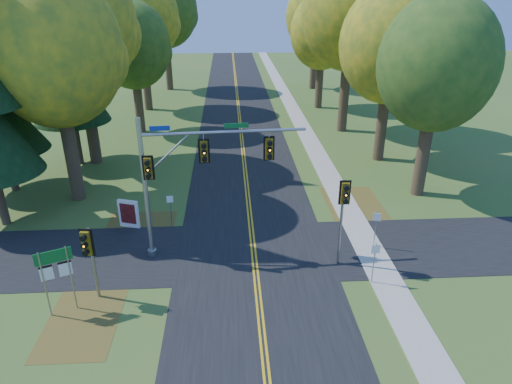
{
  "coord_description": "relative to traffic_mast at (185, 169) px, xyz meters",
  "views": [
    {
      "loc": [
        -1.13,
        -18.77,
        12.92
      ],
      "look_at": [
        0.17,
        2.57,
        3.2
      ],
      "focal_mm": 32.0,
      "sensor_mm": 36.0,
      "label": 1
    }
  ],
  "objects": [
    {
      "name": "traffic_mast",
      "position": [
        0.0,
        0.0,
        0.0
      ],
      "size": [
        8.13,
        1.07,
        7.39
      ],
      "rotation": [
        0.0,
        0.0,
        0.07
      ],
      "color": "#999BA2",
      "rests_on": "ground"
    },
    {
      "name": "reg_sign_e_south",
      "position": [
        8.75,
        -3.24,
        -3.25
      ],
      "size": [
        0.42,
        0.07,
        2.19
      ],
      "rotation": [
        0.0,
        0.0,
        0.06
      ],
      "color": "gray",
      "rests_on": "ground"
    },
    {
      "name": "road_main",
      "position": [
        3.31,
        -2.05,
        -4.74
      ],
      "size": [
        8.0,
        160.0,
        0.02
      ],
      "primitive_type": "cube",
      "color": "black",
      "rests_on": "ground"
    },
    {
      "name": "centerline_right",
      "position": [
        3.41,
        -2.05,
        -4.72
      ],
      "size": [
        0.1,
        160.0,
        0.01
      ],
      "primitive_type": "cube",
      "color": "gold",
      "rests_on": "road_main"
    },
    {
      "name": "tree_e_b",
      "position": [
        14.28,
        13.53,
        4.15
      ],
      "size": [
        7.6,
        7.6,
        13.33
      ],
      "color": "#38281C",
      "rests_on": "ground"
    },
    {
      "name": "tree_e_a",
      "position": [
        14.88,
        6.73,
        3.78
      ],
      "size": [
        7.2,
        7.2,
        12.73
      ],
      "color": "#38281C",
      "rests_on": "ground"
    },
    {
      "name": "leaf_patch_e",
      "position": [
        10.11,
        3.95,
        -4.74
      ],
      "size": [
        3.5,
        8.0,
        0.0
      ],
      "primitive_type": "cube",
      "color": "brown",
      "rests_on": "ground"
    },
    {
      "name": "tree_w_e",
      "position": [
        -5.61,
        42.04,
        5.32
      ],
      "size": [
        8.4,
        8.4,
        14.97
      ],
      "color": "#38281C",
      "rests_on": "ground"
    },
    {
      "name": "reg_sign_w",
      "position": [
        -1.33,
        3.14,
        -3.41
      ],
      "size": [
        0.38,
        0.07,
        1.96
      ],
      "rotation": [
        0.0,
        0.0,
        0.08
      ],
      "color": "gray",
      "rests_on": "ground"
    },
    {
      "name": "ped_signal_pole",
      "position": [
        -3.95,
        -3.71,
        -2.04
      ],
      "size": [
        0.57,
        0.67,
        3.64
      ],
      "rotation": [
        0.0,
        0.0,
        -0.15
      ],
      "color": "gray",
      "rests_on": "ground"
    },
    {
      "name": "road_cross",
      "position": [
        3.31,
        -0.05,
        -4.74
      ],
      "size": [
        60.0,
        6.0,
        0.02
      ],
      "primitive_type": "cube",
      "color": "black",
      "rests_on": "ground"
    },
    {
      "name": "tree_e_d",
      "position": [
        12.58,
        30.82,
        3.49
      ],
      "size": [
        7.0,
        7.0,
        12.32
      ],
      "color": "#38281C",
      "rests_on": "ground"
    },
    {
      "name": "tree_w_a",
      "position": [
        -7.82,
        7.33,
        4.74
      ],
      "size": [
        8.0,
        8.0,
        14.15
      ],
      "color": "#38281C",
      "rests_on": "ground"
    },
    {
      "name": "east_signal_pole",
      "position": [
        7.51,
        -1.68,
        -1.19
      ],
      "size": [
        0.54,
        0.63,
        4.7
      ],
      "rotation": [
        0.0,
        0.0,
        -0.03
      ],
      "color": "gray",
      "rests_on": "ground"
    },
    {
      "name": "route_sign_cluster",
      "position": [
        -5.16,
        -4.45,
        -2.53
      ],
      "size": [
        1.36,
        0.64,
        3.15
      ],
      "rotation": [
        0.0,
        0.0,
        0.42
      ],
      "color": "gray",
      "rests_on": "ground"
    },
    {
      "name": "tree_w_d",
      "position": [
        -6.81,
        31.14,
        5.03
      ],
      "size": [
        8.2,
        8.2,
        14.56
      ],
      "color": "#38281C",
      "rests_on": "ground"
    },
    {
      "name": "tree_e_c",
      "position": [
        13.19,
        21.64,
        5.91
      ],
      "size": [
        8.8,
        8.8,
        15.79
      ],
      "color": "#38281C",
      "rests_on": "ground"
    },
    {
      "name": "leaf_patch_w_far",
      "position": [
        -4.19,
        -5.05,
        -4.74
      ],
      "size": [
        3.0,
        5.0,
        0.0
      ],
      "primitive_type": "cube",
      "color": "brown",
      "rests_on": "ground"
    },
    {
      "name": "tree_e_e",
      "position": [
        13.78,
        41.53,
        4.44
      ],
      "size": [
        7.8,
        7.8,
        13.74
      ],
      "color": "#38281C",
      "rests_on": "ground"
    },
    {
      "name": "sidewalk_east",
      "position": [
        9.51,
        -2.05,
        -4.72
      ],
      "size": [
        1.6,
        160.0,
        0.06
      ],
      "primitive_type": "cube",
      "color": "#9E998E",
      "rests_on": "ground"
    },
    {
      "name": "centerline_left",
      "position": [
        3.21,
        -2.05,
        -4.72
      ],
      "size": [
        0.1,
        160.0,
        0.01
      ],
      "primitive_type": "cube",
      "color": "gold",
      "rests_on": "road_main"
    },
    {
      "name": "ground",
      "position": [
        3.31,
        -2.05,
        -4.75
      ],
      "size": [
        160.0,
        160.0,
        0.0
      ],
      "primitive_type": "plane",
      "color": "#386021",
      "rests_on": "ground"
    },
    {
      "name": "tree_w_b",
      "position": [
        -8.41,
        14.24,
        5.62
      ],
      "size": [
        8.6,
        8.6,
        15.38
      ],
      "color": "#38281C",
      "rests_on": "ground"
    },
    {
      "name": "pine_c",
      "position": [
        -9.69,
        13.95,
        4.94
      ],
      "size": [
        5.6,
        5.6,
        20.56
      ],
      "color": "#38281C",
      "rests_on": "ground"
    },
    {
      "name": "tree_w_c",
      "position": [
        -6.23,
        22.42,
        3.19
      ],
      "size": [
        6.8,
        6.8,
        11.91
      ],
      "color": "#38281C",
      "rests_on": "ground"
    },
    {
      "name": "info_kiosk",
      "position": [
        -3.75,
        3.08,
        -3.9
      ],
      "size": [
        1.23,
        0.55,
        1.71
      ],
      "rotation": [
        0.0,
        0.0,
        -0.32
      ],
      "color": "white",
      "rests_on": "ground"
    },
    {
      "name": "leaf_patch_w_near",
      "position": [
        -3.19,
        1.95,
        -4.74
      ],
      "size": [
        4.0,
        6.0,
        0.0
      ],
      "primitive_type": "cube",
      "color": "brown",
      "rests_on": "ground"
    },
    {
      "name": "reg_sign_e_north",
      "position": [
        9.8,
        -0.05,
        -3.28
      ],
      "size": [
        0.4,
        0.15,
        2.14
      ],
      "rotation": [
        0.0,
        0.0,
        -0.3
      ],
      "color": "gray",
      "rests_on": "ground"
    }
  ]
}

